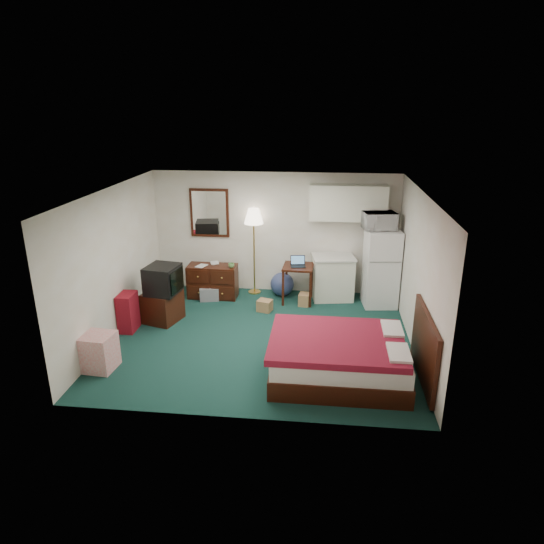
# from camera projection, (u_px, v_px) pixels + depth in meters

# --- Properties ---
(floor) EXTENTS (5.00, 4.50, 0.01)m
(floor) POSITION_uv_depth(u_px,v_px,m) (261.00, 337.00, 8.28)
(floor) COLOR black
(floor) RESTS_ON ground
(ceiling) EXTENTS (5.00, 4.50, 0.01)m
(ceiling) POSITION_uv_depth(u_px,v_px,m) (260.00, 192.00, 7.46)
(ceiling) COLOR beige
(ceiling) RESTS_ON walls
(walls) EXTENTS (5.01, 4.51, 2.50)m
(walls) POSITION_uv_depth(u_px,v_px,m) (261.00, 268.00, 7.87)
(walls) COLOR beige
(walls) RESTS_ON floor
(mirror) EXTENTS (0.80, 0.06, 1.00)m
(mirror) POSITION_uv_depth(u_px,v_px,m) (210.00, 213.00, 9.96)
(mirror) COLOR white
(mirror) RESTS_ON walls
(upper_cabinets) EXTENTS (1.50, 0.35, 0.70)m
(upper_cabinets) POSITION_uv_depth(u_px,v_px,m) (348.00, 203.00, 9.44)
(upper_cabinets) COLOR white
(upper_cabinets) RESTS_ON walls
(headboard) EXTENTS (0.06, 1.56, 1.00)m
(headboard) POSITION_uv_depth(u_px,v_px,m) (425.00, 347.00, 6.80)
(headboard) COLOR #3A110B
(headboard) RESTS_ON walls
(dresser) EXTENTS (1.00, 0.46, 0.68)m
(dresser) POSITION_uv_depth(u_px,v_px,m) (213.00, 281.00, 9.91)
(dresser) COLOR #3A110B
(dresser) RESTS_ON floor
(floor_lamp) EXTENTS (0.49, 0.49, 1.80)m
(floor_lamp) POSITION_uv_depth(u_px,v_px,m) (254.00, 252.00, 9.95)
(floor_lamp) COLOR #D9AE51
(floor_lamp) RESTS_ON floor
(desk) EXTENTS (0.62, 0.62, 0.75)m
(desk) POSITION_uv_depth(u_px,v_px,m) (298.00, 284.00, 9.67)
(desk) COLOR #3A110B
(desk) RESTS_ON floor
(exercise_ball) EXTENTS (0.52, 0.52, 0.49)m
(exercise_ball) POSITION_uv_depth(u_px,v_px,m) (282.00, 284.00, 10.02)
(exercise_ball) COLOR navy
(exercise_ball) RESTS_ON floor
(kitchen_counter) EXTENTS (0.88, 0.72, 0.87)m
(kitchen_counter) POSITION_uv_depth(u_px,v_px,m) (332.00, 278.00, 9.81)
(kitchen_counter) COLOR white
(kitchen_counter) RESTS_ON floor
(fridge) EXTENTS (0.69, 0.69, 1.52)m
(fridge) POSITION_uv_depth(u_px,v_px,m) (381.00, 268.00, 9.40)
(fridge) COLOR white
(fridge) RESTS_ON floor
(bed) EXTENTS (1.93, 1.51, 0.62)m
(bed) POSITION_uv_depth(u_px,v_px,m) (339.00, 358.00, 7.00)
(bed) COLOR maroon
(bed) RESTS_ON floor
(tv_stand) EXTENTS (0.71, 0.74, 0.56)m
(tv_stand) POSITION_uv_depth(u_px,v_px,m) (163.00, 306.00, 8.84)
(tv_stand) COLOR #3A110B
(tv_stand) RESTS_ON floor
(suitcase) EXTENTS (0.26, 0.42, 0.68)m
(suitcase) POSITION_uv_depth(u_px,v_px,m) (128.00, 312.00, 8.45)
(suitcase) COLOR #660210
(suitcase) RESTS_ON floor
(retail_box) EXTENTS (0.48, 0.48, 0.56)m
(retail_box) POSITION_uv_depth(u_px,v_px,m) (99.00, 352.00, 7.23)
(retail_box) COLOR silver
(retail_box) RESTS_ON floor
(file_bin) EXTENTS (0.43, 0.36, 0.27)m
(file_bin) POSITION_uv_depth(u_px,v_px,m) (209.00, 293.00, 9.83)
(file_bin) COLOR gray
(file_bin) RESTS_ON floor
(cardboard_box_a) EXTENTS (0.32, 0.29, 0.22)m
(cardboard_box_a) POSITION_uv_depth(u_px,v_px,m) (265.00, 306.00, 9.30)
(cardboard_box_a) COLOR olive
(cardboard_box_a) RESTS_ON floor
(cardboard_box_b) EXTENTS (0.24, 0.27, 0.24)m
(cardboard_box_b) POSITION_uv_depth(u_px,v_px,m) (304.00, 299.00, 9.56)
(cardboard_box_b) COLOR olive
(cardboard_box_b) RESTS_ON floor
(laptop) EXTENTS (0.31, 0.27, 0.20)m
(laptop) POSITION_uv_depth(u_px,v_px,m) (298.00, 262.00, 9.46)
(laptop) COLOR black
(laptop) RESTS_ON desk
(crt_tv) EXTENTS (0.64, 0.67, 0.51)m
(crt_tv) POSITION_uv_depth(u_px,v_px,m) (163.00, 279.00, 8.64)
(crt_tv) COLOR black
(crt_tv) RESTS_ON tv_stand
(microwave) EXTENTS (0.66, 0.46, 0.41)m
(microwave) POSITION_uv_depth(u_px,v_px,m) (379.00, 219.00, 9.11)
(microwave) COLOR white
(microwave) RESTS_ON fridge
(book_a) EXTENTS (0.17, 0.08, 0.23)m
(book_a) POSITION_uv_depth(u_px,v_px,m) (198.00, 260.00, 9.74)
(book_a) COLOR olive
(book_a) RESTS_ON dresser
(book_b) EXTENTS (0.16, 0.07, 0.22)m
(book_b) POSITION_uv_depth(u_px,v_px,m) (210.00, 259.00, 9.87)
(book_b) COLOR olive
(book_b) RESTS_ON dresser
(mug) EXTENTS (0.14, 0.12, 0.12)m
(mug) POSITION_uv_depth(u_px,v_px,m) (231.00, 265.00, 9.65)
(mug) COLOR #61964F
(mug) RESTS_ON dresser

